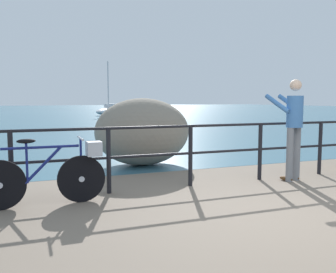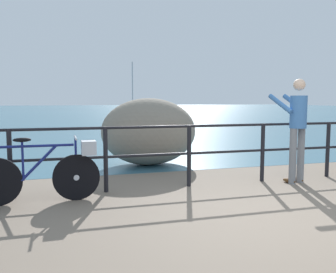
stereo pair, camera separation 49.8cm
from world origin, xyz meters
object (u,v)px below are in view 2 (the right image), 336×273
bicycle (49,169)px  person_at_railing (297,126)px  breakwater_boulder_main (149,132)px  sailboat (134,110)px

bicycle → person_at_railing: 4.07m
breakwater_boulder_main → sailboat: sailboat is taller
bicycle → person_at_railing: (4.04, 0.07, 0.53)m
person_at_railing → sailboat: sailboat is taller
person_at_railing → sailboat: (2.63, 28.32, -0.57)m
bicycle → person_at_railing: person_at_railing is taller
bicycle → sailboat: size_ratio=0.35×
breakwater_boulder_main → sailboat: 26.30m
person_at_railing → breakwater_boulder_main: size_ratio=0.85×
bicycle → person_at_railing: bearing=0.3°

